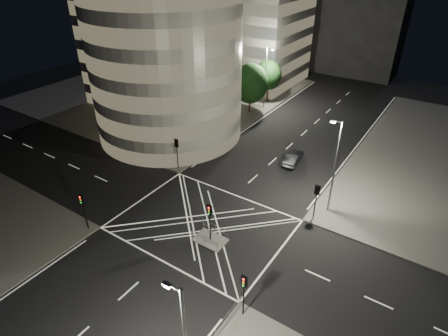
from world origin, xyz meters
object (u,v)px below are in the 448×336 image
Objects in this scene: traffic_signal_fr at (316,196)px; street_lamp_left_near at (198,112)px; street_lamp_right_far at (335,165)px; sedan at (293,158)px; central_island at (210,240)px; traffic_signal_nr at (244,288)px; traffic_signal_island at (210,216)px; traffic_signal_nl at (83,205)px; traffic_signal_fl at (177,148)px; street_lamp_left_far at (266,76)px.

traffic_signal_fr is 0.40× the size of street_lamp_left_near.
street_lamp_right_far is 2.25× the size of sedan.
central_island is 0.30× the size of street_lamp_right_far.
street_lamp_right_far is at bearing 87.70° from traffic_signal_nr.
sedan is (0.29, 17.52, -2.18)m from traffic_signal_island.
traffic_signal_nr is at bearing 0.00° from traffic_signal_nl.
street_lamp_right_far is (7.44, 10.50, 2.63)m from traffic_signal_island.
traffic_signal_fr is at bearing -15.92° from street_lamp_left_near.
street_lamp_left_near reaches higher than sedan.
traffic_signal_fr is 1.00× the size of traffic_signal_island.
traffic_signal_nr is 8.62m from traffic_signal_island.
traffic_signal_fl is 18.55m from street_lamp_right_far.
street_lamp_left_near is 18.00m from street_lamp_left_far.
central_island is 0.75× the size of traffic_signal_nr.
traffic_signal_fr is 3.48m from street_lamp_right_far.
street_lamp_left_far reaches higher than central_island.
street_lamp_left_near is at bearing 134.13° from traffic_signal_nr.
street_lamp_left_far is (-18.24, 23.20, 2.63)m from traffic_signal_fr.
street_lamp_left_near reaches higher than traffic_signal_fl.
street_lamp_left_far is 28.23m from street_lamp_right_far.
traffic_signal_fr is at bearing 37.69° from traffic_signal_nl.
sedan is at bearing 135.50° from street_lamp_right_far.
central_island is at bearing -70.05° from street_lamp_left_far.
traffic_signal_fl is at bearing -173.12° from street_lamp_right_far.
street_lamp_left_far is at bearing -56.82° from sedan.
street_lamp_left_far is at bearing 116.36° from traffic_signal_nr.
traffic_signal_island is 17.66m from sedan.
traffic_signal_nr is 41.15m from street_lamp_left_far.
street_lamp_left_far is at bearing 128.17° from traffic_signal_fr.
sedan is (-6.51, 9.22, -2.18)m from traffic_signal_fr.
street_lamp_right_far is (0.64, 15.80, 2.63)m from traffic_signal_nr.
central_island is 33.95m from street_lamp_left_far.
street_lamp_left_near is (-11.44, 13.50, 2.63)m from traffic_signal_island.
central_island is at bearing 82.24° from sedan.
sedan is at bearing 105.92° from traffic_signal_nr.
street_lamp_left_near is at bearing -90.00° from street_lamp_left_far.
traffic_signal_fl is 17.60m from traffic_signal_fr.
traffic_signal_fr is at bearing 50.67° from traffic_signal_island.
traffic_signal_fr is 1.00× the size of traffic_signal_nr.
central_island is 0.30× the size of street_lamp_left_far.
traffic_signal_island is (0.00, 0.00, 2.84)m from central_island.
traffic_signal_fl is 0.40× the size of street_lamp_right_far.
street_lamp_right_far reaches higher than sedan.
traffic_signal_fr reaches higher than sedan.
central_island is 18.52m from street_lamp_left_near.
street_lamp_left_far is at bearing 90.00° from street_lamp_left_near.
street_lamp_right_far reaches higher than traffic_signal_fl.
street_lamp_right_far is at bearing 40.91° from traffic_signal_nl.
central_island is 0.75× the size of traffic_signal_nl.
traffic_signal_island is at bearing -70.05° from street_lamp_left_far.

